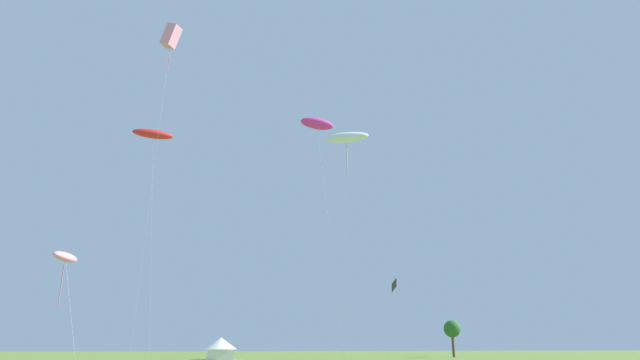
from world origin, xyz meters
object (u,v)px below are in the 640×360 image
object	(u,v)px
kite_black_diamond	(394,286)
kite_magenta_parafoil	(317,124)
tree_distant_left	(452,329)
kite_pink_box	(171,37)
festival_tent_center	(220,347)
kite_red_parafoil	(153,134)
kite_pink_parafoil	(65,257)
kite_white_parafoil	(347,138)

from	to	relation	value
kite_black_diamond	kite_magenta_parafoil	size ratio (longest dim) A/B	0.43
kite_black_diamond	tree_distant_left	xyz separation A→B (m)	(18.74, 25.61, -4.33)
kite_pink_box	kite_black_diamond	world-z (taller)	kite_pink_box
kite_magenta_parafoil	festival_tent_center	size ratio (longest dim) A/B	5.01
kite_pink_box	kite_red_parafoil	size ratio (longest dim) A/B	1.50
festival_tent_center	tree_distant_left	distance (m)	40.94
kite_magenta_parafoil	kite_black_diamond	bearing A→B (deg)	53.64
kite_red_parafoil	tree_distant_left	xyz separation A→B (m)	(47.56, 37.00, -17.86)
kite_red_parafoil	kite_magenta_parafoil	xyz separation A→B (m)	(15.88, -6.18, -0.25)
festival_tent_center	tree_distant_left	xyz separation A→B (m)	(39.42, 10.68, 2.92)
kite_pink_parafoil	tree_distant_left	size ratio (longest dim) A/B	1.18
kite_pink_box	kite_red_parafoil	bearing A→B (deg)	130.05
kite_black_diamond	kite_red_parafoil	size ratio (longest dim) A/B	0.43
kite_black_diamond	tree_distant_left	bearing A→B (deg)	53.80
kite_magenta_parafoil	kite_red_parafoil	bearing A→B (deg)	158.74
kite_black_diamond	kite_magenta_parafoil	distance (m)	25.54
festival_tent_center	tree_distant_left	bearing A→B (deg)	15.15
kite_white_parafoil	kite_black_diamond	size ratio (longest dim) A/B	1.82
tree_distant_left	kite_white_parafoil	bearing A→B (deg)	-120.73
kite_white_parafoil	kite_magenta_parafoil	world-z (taller)	kite_magenta_parafoil
tree_distant_left	kite_black_diamond	bearing A→B (deg)	-126.20
kite_white_parafoil	kite_pink_parafoil	size ratio (longest dim) A/B	2.49
kite_pink_box	tree_distant_left	bearing A→B (deg)	39.34
kite_pink_parafoil	kite_black_diamond	xyz separation A→B (m)	(30.34, 30.42, 2.10)
kite_pink_box	festival_tent_center	xyz separation A→B (m)	(7.15, 27.50, -31.55)
kite_pink_box	kite_magenta_parafoil	xyz separation A→B (m)	(14.89, -5.00, -11.01)
tree_distant_left	kite_red_parafoil	bearing A→B (deg)	-142.12
kite_pink_box	kite_magenta_parafoil	bearing A→B (deg)	-18.56
kite_red_parafoil	festival_tent_center	xyz separation A→B (m)	(8.14, 26.32, -20.78)
kite_white_parafoil	kite_magenta_parafoil	bearing A→B (deg)	94.68
kite_pink_parafoil	kite_red_parafoil	bearing A→B (deg)	85.43
kite_pink_parafoil	kite_pink_box	size ratio (longest dim) A/B	0.21
kite_black_diamond	kite_red_parafoil	world-z (taller)	kite_red_parafoil
kite_red_parafoil	kite_black_diamond	bearing A→B (deg)	21.57
kite_white_parafoil	kite_pink_parafoil	world-z (taller)	kite_white_parafoil
kite_magenta_parafoil	tree_distant_left	bearing A→B (deg)	53.73
tree_distant_left	festival_tent_center	bearing A→B (deg)	-164.85
kite_red_parafoil	tree_distant_left	size ratio (longest dim) A/B	3.79
kite_pink_parafoil	festival_tent_center	world-z (taller)	kite_pink_parafoil
festival_tent_center	tree_distant_left	size ratio (longest dim) A/B	0.75
festival_tent_center	kite_pink_parafoil	bearing A→B (deg)	-102.03
kite_black_diamond	kite_red_parafoil	distance (m)	33.81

